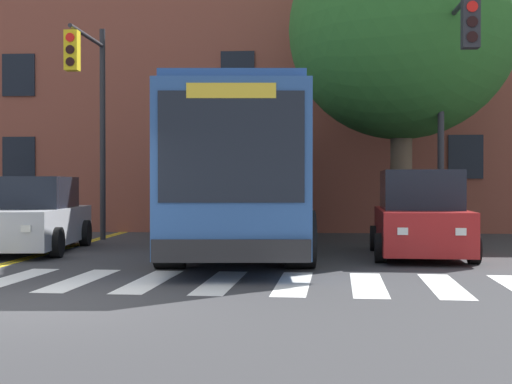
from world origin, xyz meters
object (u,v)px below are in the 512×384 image
(traffic_light_overhead, at_px, (91,97))
(street_tree_curbside_large, at_px, (402,29))
(city_bus, at_px, (239,173))
(car_silver_near_lane, at_px, (33,217))
(car_red_far_lane, at_px, (420,217))
(traffic_light_near_corner, at_px, (452,80))

(traffic_light_overhead, xyz_separation_m, street_tree_curbside_large, (8.37, 0.47, 1.82))
(city_bus, distance_m, traffic_light_overhead, 5.08)
(car_silver_near_lane, distance_m, traffic_light_overhead, 4.09)
(car_red_far_lane, height_order, traffic_light_overhead, traffic_light_overhead)
(car_silver_near_lane, relative_size, street_tree_curbside_large, 0.56)
(city_bus, bearing_deg, car_red_far_lane, -17.47)
(city_bus, xyz_separation_m, car_silver_near_lane, (-4.86, -0.58, -1.04))
(city_bus, xyz_separation_m, traffic_light_overhead, (-4.20, 1.94, 2.11))
(car_silver_near_lane, height_order, street_tree_curbside_large, street_tree_curbside_large)
(traffic_light_near_corner, bearing_deg, street_tree_curbside_large, 103.14)
(car_red_far_lane, xyz_separation_m, traffic_light_near_corner, (0.81, 0.65, 3.08))
(traffic_light_near_corner, xyz_separation_m, traffic_light_overhead, (-9.08, 2.57, 0.02))
(car_red_far_lane, xyz_separation_m, traffic_light_overhead, (-8.27, 3.22, 3.09))
(city_bus, xyz_separation_m, street_tree_curbside_large, (4.17, 2.40, 3.93))
(car_red_far_lane, relative_size, traffic_light_overhead, 0.71)
(car_silver_near_lane, distance_m, street_tree_curbside_large, 10.73)
(city_bus, relative_size, traffic_light_near_corner, 2.00)
(car_silver_near_lane, relative_size, car_red_far_lane, 1.16)
(city_bus, bearing_deg, car_silver_near_lane, -173.18)
(car_red_far_lane, bearing_deg, traffic_light_overhead, 158.75)
(traffic_light_near_corner, bearing_deg, city_bus, 172.61)
(traffic_light_overhead, height_order, street_tree_curbside_large, street_tree_curbside_large)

